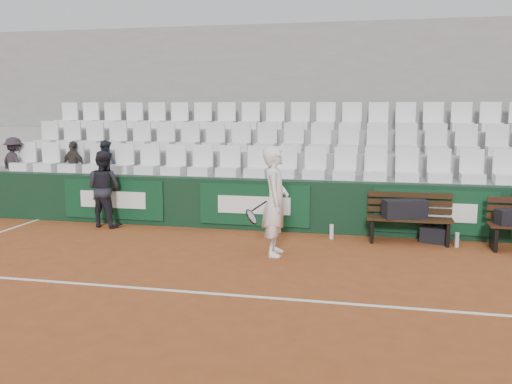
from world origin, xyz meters
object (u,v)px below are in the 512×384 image
sports_bag_ground (435,235)px  ball_kid (104,189)px  tennis_player (275,201)px  spectator_a (13,144)px  spectator_b (73,146)px  water_bottle_far (457,240)px  bench_left (409,230)px  spectator_c (105,146)px  sports_bag_left (405,209)px  water_bottle_near (332,232)px

sports_bag_ground → ball_kid: size_ratio=0.30×
tennis_player → spectator_a: spectator_a is taller
tennis_player → spectator_b: spectator_b is taller
sports_bag_ground → tennis_player: bearing=-151.4°
water_bottle_far → bench_left: bearing=167.6°
water_bottle_far → ball_kid: ball_kid is taller
tennis_player → spectator_b: (-5.00, 2.36, 0.66)m
bench_left → spectator_a: bearing=173.5°
sports_bag_ground → tennis_player: tennis_player is taller
spectator_c → water_bottle_far: bearing=-170.2°
ball_kid → spectator_c: bearing=-56.2°
spectator_b → spectator_a: bearing=16.4°
water_bottle_far → spectator_c: size_ratio=0.23×
water_bottle_far → sports_bag_left: bearing=168.3°
bench_left → spectator_b: size_ratio=1.33×
spectator_a → spectator_b: bearing=-158.5°
sports_bag_left → spectator_b: (-7.11, 0.99, 0.95)m
sports_bag_left → bench_left: bearing=-5.3°
tennis_player → ball_kid: size_ratio=1.16×
water_bottle_far → spectator_b: spectator_b is taller
bench_left → water_bottle_far: (0.81, -0.18, -0.10)m
water_bottle_far → tennis_player: tennis_player is taller
water_bottle_near → spectator_a: spectator_a is taller
bench_left → water_bottle_near: bearing=-178.9°
water_bottle_near → ball_kid: size_ratio=0.18×
spectator_c → sports_bag_ground: bearing=-168.6°
water_bottle_far → ball_kid: 6.85m
sports_bag_ground → ball_kid: ball_kid is taller
spectator_a → spectator_c: bearing=-158.5°
spectator_c → water_bottle_near: bearing=-172.5°
sports_bag_left → spectator_b: size_ratio=0.68×
sports_bag_left → water_bottle_near: size_ratio=2.78×
sports_bag_left → water_bottle_near: sports_bag_left is taller
tennis_player → spectator_a: size_ratio=1.51×
water_bottle_near → spectator_b: bearing=170.0°
sports_bag_ground → spectator_b: 7.84m
sports_bag_left → spectator_c: size_ratio=0.66×
bench_left → spectator_b: spectator_b is taller
ball_kid → spectator_c: 1.29m
sports_bag_ground → spectator_c: (-6.88, 0.91, 1.43)m
bench_left → water_bottle_near: 1.39m
ball_kid → sports_bag_left: bearing=-171.0°
bench_left → sports_bag_ground: (0.45, 0.09, -0.08)m
sports_bag_left → ball_kid: (-5.92, 0.06, 0.16)m
bench_left → spectator_c: size_ratio=1.30×
spectator_c → tennis_player: bearing=169.8°
spectator_a → tennis_player: bearing=-178.4°
tennis_player → spectator_c: bearing=150.9°
bench_left → spectator_a: (-8.70, 0.99, 1.37)m
water_bottle_far → spectator_c: spectator_c is taller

